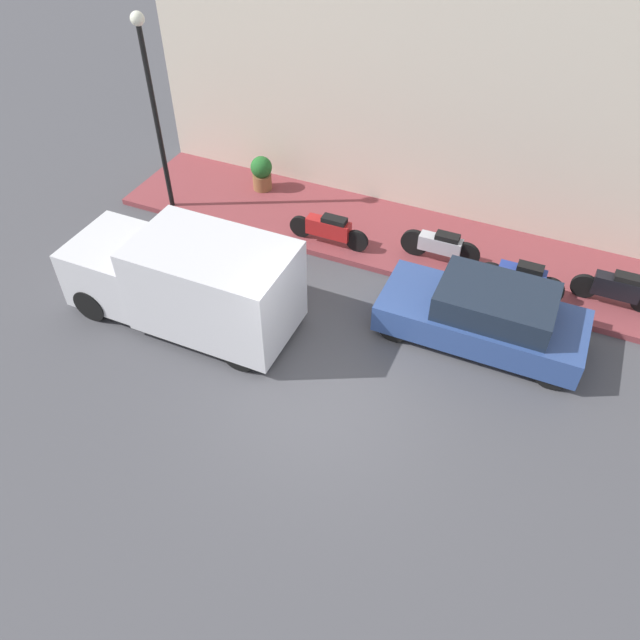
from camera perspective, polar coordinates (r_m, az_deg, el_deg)
name	(u,v)px	position (r m, az deg, el deg)	size (l,w,h in m)	color
ground_plane	(327,401)	(11.65, 0.66, -7.44)	(60.00, 60.00, 0.00)	#47474C
sidewalk	(415,243)	(15.34, 8.67, 7.02)	(2.78, 15.16, 0.15)	brown
building_facade	(451,87)	(15.10, 11.90, 20.13)	(0.30, 15.16, 6.61)	beige
parked_car	(485,315)	(12.76, 14.84, 0.41)	(1.70, 4.04, 1.32)	#2D4784
delivery_van	(184,280)	(12.83, -12.30, 3.61)	(1.89, 4.77, 2.04)	silver
motorcycle_red	(329,229)	(14.79, 0.82, 8.34)	(0.30, 1.99, 0.76)	#B21E1E
scooter_silver	(441,245)	(14.50, 10.98, 6.70)	(0.30, 1.84, 0.75)	#B7B7BF
motorcycle_black	(617,288)	(14.45, 25.52, 2.63)	(0.30, 1.78, 0.81)	black
motorcycle_blue	(521,278)	(13.96, 17.93, 3.67)	(0.30, 1.86, 0.82)	navy
streetlamp	(151,94)	(15.50, -15.15, 19.35)	(0.31, 0.31, 4.71)	black
potted_plant	(262,172)	(16.92, -5.36, 13.29)	(0.57, 0.57, 0.92)	brown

